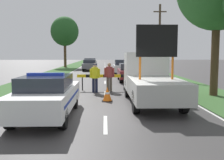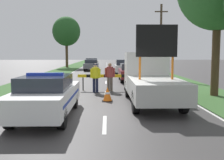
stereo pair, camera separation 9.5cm
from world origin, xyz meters
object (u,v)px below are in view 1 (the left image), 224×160
at_px(police_car, 47,95).
at_px(work_truck, 150,79).
at_px(queued_car_wagon_maroon, 130,72).
at_px(traffic_cone_behind_barrier, 9,113).
at_px(queued_car_van_white, 122,67).
at_px(queued_car_suv_grey, 90,65).
at_px(police_officer, 95,75).
at_px(roadside_tree_near_left, 65,31).
at_px(traffic_cone_near_truck, 64,89).
at_px(utility_pole, 159,40).
at_px(road_barrier, 103,77).
at_px(queued_car_sedan_black, 90,63).
at_px(traffic_cone_centre_front, 135,84).
at_px(traffic_cone_near_police, 107,94).
at_px(pedestrian_civilian, 109,75).

distance_m(police_car, work_truck, 4.93).
distance_m(police_car, queued_car_wagon_maroon, 12.46).
bearing_deg(traffic_cone_behind_barrier, police_car, 22.33).
height_order(queued_car_van_white, queued_car_suv_grey, queued_car_van_white).
bearing_deg(traffic_cone_behind_barrier, police_officer, 67.19).
bearing_deg(queued_car_wagon_maroon, roadside_tree_near_left, -68.33).
bearing_deg(traffic_cone_near_truck, queued_car_wagon_maroon, 59.37).
bearing_deg(police_officer, utility_pole, -129.95).
bearing_deg(road_barrier, queued_car_sedan_black, 96.54).
bearing_deg(traffic_cone_centre_front, traffic_cone_near_truck, -144.26).
xyz_separation_m(traffic_cone_near_police, queued_car_wagon_maroon, (1.89, 8.79, 0.40)).
height_order(queued_car_wagon_maroon, queued_car_sedan_black, queued_car_sedan_black).
bearing_deg(queued_car_wagon_maroon, queued_car_suv_grey, -73.27).
bearing_deg(work_truck, queued_car_suv_grey, -81.22).
distance_m(traffic_cone_near_police, traffic_cone_near_truck, 2.86).
relative_size(police_officer, roadside_tree_near_left, 0.21).
distance_m(traffic_cone_near_police, traffic_cone_behind_barrier, 4.82).
distance_m(queued_car_suv_grey, roadside_tree_near_left, 10.16).
distance_m(traffic_cone_near_truck, queued_car_sedan_black, 25.47).
height_order(traffic_cone_behind_barrier, queued_car_van_white, queued_car_van_white).
bearing_deg(queued_car_sedan_black, traffic_cone_near_police, 94.88).
bearing_deg(queued_car_suv_grey, roadside_tree_near_left, -60.67).
height_order(police_officer, traffic_cone_near_truck, police_officer).
distance_m(work_truck, traffic_cone_near_police, 2.12).
relative_size(pedestrian_civilian, roadside_tree_near_left, 0.21).
bearing_deg(work_truck, traffic_cone_near_truck, -26.36).
xyz_separation_m(queued_car_suv_grey, utility_pole, (7.04, -9.71, 2.74)).
bearing_deg(road_barrier, queued_car_van_white, 81.80).
xyz_separation_m(work_truck, utility_pole, (3.02, 12.54, 2.38)).
bearing_deg(queued_car_suv_grey, police_car, 89.81).
xyz_separation_m(police_car, traffic_cone_centre_front, (3.99, 7.68, -0.50)).
distance_m(queued_car_suv_grey, utility_pole, 12.30).
relative_size(road_barrier, roadside_tree_near_left, 0.40).
height_order(traffic_cone_near_truck, traffic_cone_behind_barrier, traffic_cone_near_truck).
height_order(police_car, traffic_cone_behind_barrier, police_car).
relative_size(pedestrian_civilian, traffic_cone_centre_front, 3.12).
distance_m(queued_car_van_white, roadside_tree_near_left, 17.45).
xyz_separation_m(work_truck, traffic_cone_near_police, (-1.96, 0.29, -0.76)).
relative_size(work_truck, traffic_cone_centre_front, 10.57).
relative_size(police_officer, traffic_cone_centre_front, 3.07).
height_order(work_truck, queued_car_van_white, work_truck).
distance_m(pedestrian_civilian, queued_car_wagon_maroon, 5.82).
distance_m(queued_car_wagon_maroon, utility_pole, 5.38).
bearing_deg(queued_car_van_white, road_barrier, 80.39).
xyz_separation_m(police_car, police_officer, (1.46, 5.80, 0.22)).
height_order(road_barrier, queued_car_wagon_maroon, queued_car_wagon_maroon).
relative_size(traffic_cone_centre_front, utility_pole, 0.08).
relative_size(traffic_cone_centre_front, queued_car_suv_grey, 0.13).
xyz_separation_m(queued_car_wagon_maroon, utility_pole, (3.08, 3.46, 2.74)).
bearing_deg(traffic_cone_behind_barrier, traffic_cone_near_truck, 78.88).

